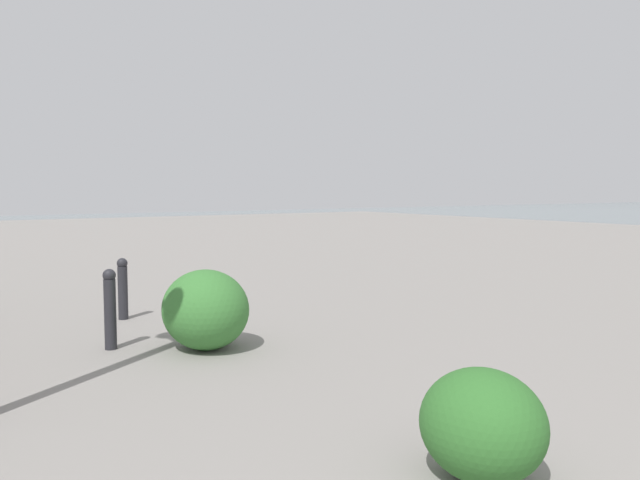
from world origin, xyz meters
name	(u,v)px	position (x,y,z in m)	size (l,w,h in m)	color
bollard_near	(110,307)	(6.93, -0.52, 0.43)	(0.13, 0.13, 0.82)	#232328
bollard_mid	(123,287)	(8.37, -1.08, 0.40)	(0.13, 0.13, 0.76)	#232328
shrub_low	(206,310)	(6.40, -1.32, 0.40)	(0.95, 0.86, 0.81)	#387533
shrub_round	(210,319)	(6.59, -1.45, 0.26)	(0.61, 0.55, 0.52)	#2D6628
shrub_wide	(482,425)	(2.80, -1.40, 0.31)	(0.74, 0.67, 0.63)	#2D6628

